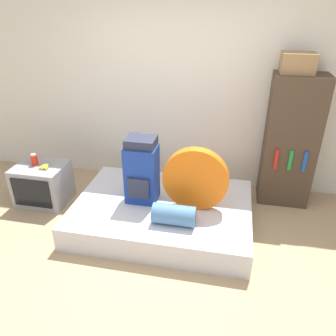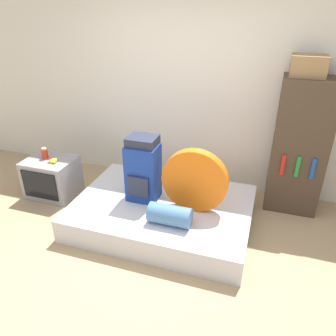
% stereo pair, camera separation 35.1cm
% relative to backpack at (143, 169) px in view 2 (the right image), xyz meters
% --- Properties ---
extents(ground_plane, '(16.00, 16.00, 0.00)m').
position_rel_backpack_xyz_m(ground_plane, '(0.28, -0.76, -0.65)').
color(ground_plane, tan).
extents(wall_back, '(8.00, 0.05, 2.60)m').
position_rel_backpack_xyz_m(wall_back, '(0.28, 1.09, 0.65)').
color(wall_back, silver).
rests_on(wall_back, ground_plane).
extents(bed, '(1.99, 1.42, 0.28)m').
position_rel_backpack_xyz_m(bed, '(0.24, -0.03, -0.51)').
color(bed, silver).
rests_on(bed, ground_plane).
extents(backpack, '(0.35, 0.32, 0.76)m').
position_rel_backpack_xyz_m(backpack, '(0.00, 0.00, 0.00)').
color(backpack, navy).
rests_on(backpack, bed).
extents(tent_bag, '(0.71, 0.11, 0.71)m').
position_rel_backpack_xyz_m(tent_bag, '(0.61, -0.04, -0.01)').
color(tent_bag, orange).
rests_on(tent_bag, bed).
extents(sleeping_roll, '(0.44, 0.21, 0.21)m').
position_rel_backpack_xyz_m(sleeping_roll, '(0.44, -0.38, -0.26)').
color(sleeping_roll, teal).
rests_on(sleeping_roll, bed).
extents(television, '(0.62, 0.51, 0.51)m').
position_rel_backpack_xyz_m(television, '(-1.36, 0.12, -0.40)').
color(television, '#939399').
rests_on(television, ground_plane).
extents(canister, '(0.08, 0.08, 0.14)m').
position_rel_backpack_xyz_m(canister, '(-1.42, 0.14, -0.07)').
color(canister, red).
rests_on(canister, television).
extents(banana_bunch, '(0.12, 0.16, 0.04)m').
position_rel_backpack_xyz_m(banana_bunch, '(-1.26, 0.09, -0.12)').
color(banana_bunch, yellow).
rests_on(banana_bunch, television).
extents(bookshelf, '(0.60, 0.41, 1.62)m').
position_rel_backpack_xyz_m(bookshelf, '(1.65, 0.80, 0.16)').
color(bookshelf, '#473828').
rests_on(bookshelf, ground_plane).
extents(cardboard_box, '(0.36, 0.29, 0.22)m').
position_rel_backpack_xyz_m(cardboard_box, '(1.58, 0.81, 1.08)').
color(cardboard_box, '#99754C').
rests_on(cardboard_box, bookshelf).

